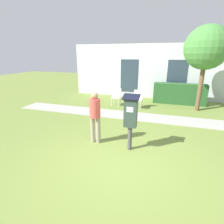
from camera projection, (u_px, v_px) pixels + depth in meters
The scene contains 9 objects.
ground_plane at pixel (121, 163), 4.37m from camera, with size 40.00×40.00×0.00m, color olive.
sidewalk at pixel (142, 117), 7.57m from camera, with size 12.00×1.10×0.02m.
building_facade at pixel (153, 72), 10.53m from camera, with size 10.00×0.26×3.20m.
parking_meter at pixel (131, 116), 4.69m from camera, with size 0.44×0.31×1.59m.
person_standing at pixel (95, 114), 5.12m from camera, with size 0.32×0.32×1.58m.
outdoor_chair_left at pixel (117, 95), 9.19m from camera, with size 0.44×0.44×0.90m.
outdoor_chair_middle at pixel (138, 98), 8.72m from camera, with size 0.44×0.44×0.90m.
hedge_row at pixel (179, 94), 9.48m from camera, with size 2.70×0.60×1.10m.
tree at pixel (207, 48), 7.60m from camera, with size 1.90×1.90×3.82m.
Camera 1 is at (0.94, -3.64, 2.58)m, focal length 28.00 mm.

